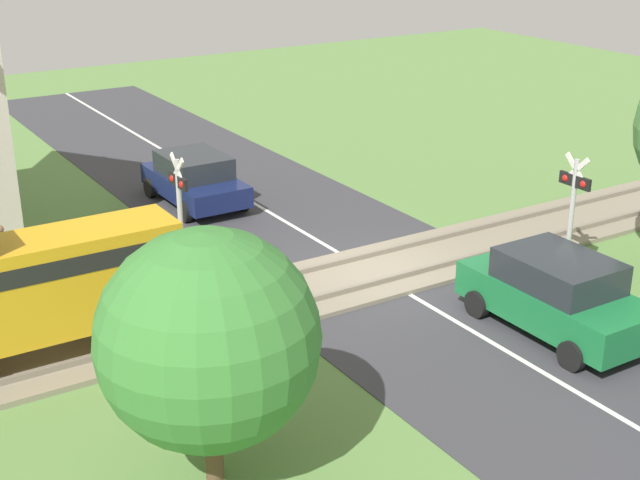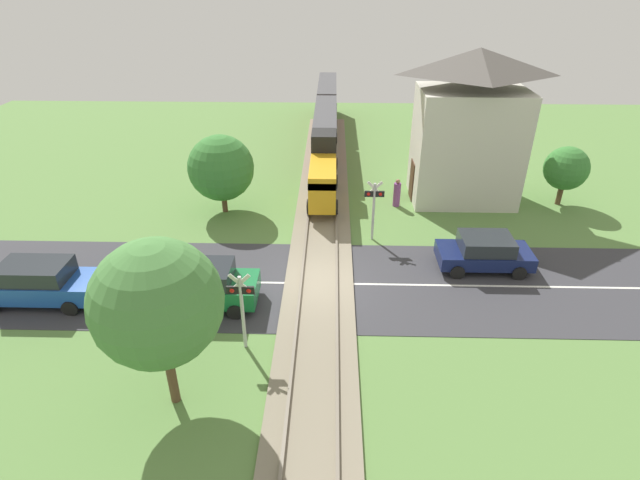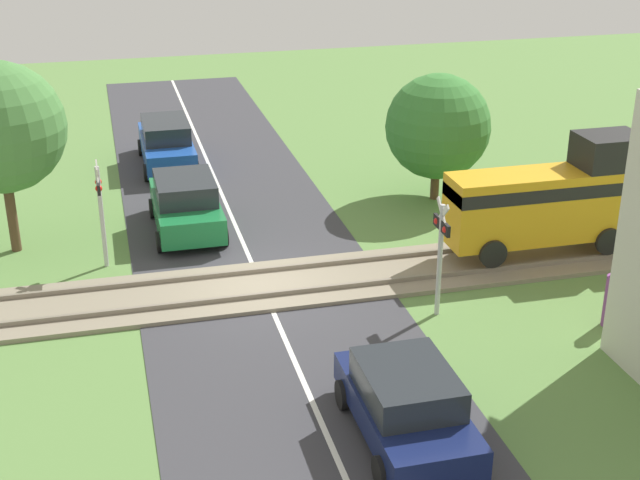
# 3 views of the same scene
# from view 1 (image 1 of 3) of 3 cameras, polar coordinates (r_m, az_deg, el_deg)

# --- Properties ---
(ground_plane) EXTENTS (60.00, 60.00, 0.00)m
(ground_plane) POSITION_cam_1_polar(r_m,az_deg,el_deg) (21.22, 3.50, -2.22)
(ground_plane) COLOR #5B8442
(road_surface) EXTENTS (48.00, 6.40, 0.02)m
(road_surface) POSITION_cam_1_polar(r_m,az_deg,el_deg) (21.22, 3.50, -2.19)
(road_surface) COLOR #38383D
(road_surface) RESTS_ON ground_plane
(track_bed) EXTENTS (2.80, 48.00, 0.24)m
(track_bed) POSITION_cam_1_polar(r_m,az_deg,el_deg) (21.20, 3.50, -2.05)
(track_bed) COLOR gray
(track_bed) RESTS_ON ground_plane
(car_near_crossing) EXTENTS (4.12, 2.00, 1.67)m
(car_near_crossing) POSITION_cam_1_polar(r_m,az_deg,el_deg) (18.80, 14.88, -3.32)
(car_near_crossing) COLOR #197038
(car_near_crossing) RESTS_ON ground_plane
(car_far_side) EXTENTS (3.89, 1.96, 1.50)m
(car_far_side) POSITION_cam_1_polar(r_m,az_deg,el_deg) (25.99, -8.04, 3.92)
(car_far_side) COLOR #141E4C
(car_far_side) RESTS_ON ground_plane
(crossing_signal_west_approach) EXTENTS (0.90, 0.18, 2.95)m
(crossing_signal_west_approach) POSITION_cam_1_polar(r_m,az_deg,el_deg) (21.32, 15.89, 2.56)
(crossing_signal_west_approach) COLOR #B7B7B7
(crossing_signal_west_approach) RESTS_ON ground_plane
(crossing_signal_east_approach) EXTENTS (0.90, 0.18, 2.95)m
(crossing_signal_east_approach) POSITION_cam_1_polar(r_m,az_deg,el_deg) (20.74, -9.00, 2.61)
(crossing_signal_east_approach) COLOR #B7B7B7
(crossing_signal_east_approach) RESTS_ON ground_plane
(pedestrian_by_station) EXTENTS (0.38, 0.38, 1.52)m
(pedestrian_by_station) POSITION_cam_1_polar(r_m,az_deg,el_deg) (21.53, -19.65, -1.14)
(pedestrian_by_station) COLOR #7F3D84
(pedestrian_by_station) RESTS_ON ground_plane
(tree_roadside_hedge) EXTENTS (3.33, 3.33, 4.09)m
(tree_roadside_hedge) POSITION_cam_1_polar(r_m,az_deg,el_deg) (13.12, -7.17, -6.33)
(tree_roadside_hedge) COLOR brown
(tree_roadside_hedge) RESTS_ON ground_plane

